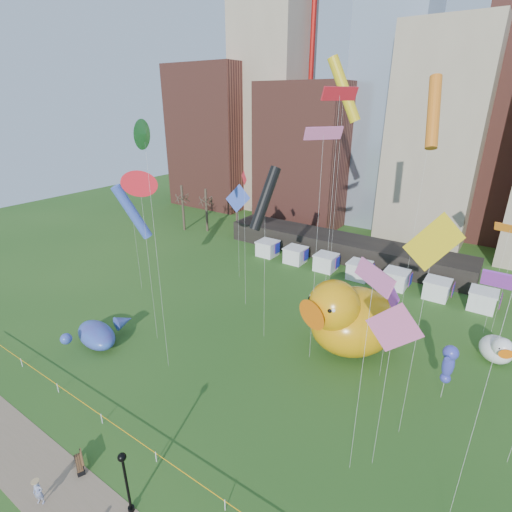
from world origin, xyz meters
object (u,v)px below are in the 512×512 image
Objects in this scene: big_duck at (350,318)px; small_duck at (497,349)px; seahorse_green at (323,310)px; woman at (38,492)px; park_bench at (80,462)px; whale_inflatable at (98,334)px; seahorse_purple at (449,362)px; lamppost at (125,476)px.

small_duck is (12.29, 6.26, -2.32)m from big_duck.
seahorse_green is 3.04× the size of woman.
park_bench is at bearing -89.59° from big_duck.
whale_inflatable is at bearing -124.44° from big_duck.
park_bench is (-9.86, -22.48, -3.25)m from big_duck.
big_duck is at bearing 172.84° from seahorse_purple.
seahorse_green is 22.37m from lamppost.
small_duck is 0.84× the size of seahorse_purple.
big_duck reaches higher than whale_inflatable.
seahorse_green is 1.12× the size of lamppost.
seahorse_purple is 30.14m from woman.
woman is at bearing -34.95° from whale_inflatable.
seahorse_green is at bearing -149.68° from big_duck.
big_duck reaches higher than woman.
whale_inflatable reaches higher than woman.
seahorse_purple is 24.83m from lamppost.
woman is at bearing -124.16° from seahorse_purple.
big_duck is at bearing 78.41° from lamppost.
woman is (-9.61, -25.35, -2.80)m from big_duck.
park_bench is at bearing -128.22° from seahorse_purple.
seahorse_green is 26.18m from woman.
whale_inflatable is at bearing -170.78° from small_duck.
whale_inflatable is 14.83m from park_bench.
small_duck is 36.29m from park_bench.
small_duck reaches higher than whale_inflatable.
woman is at bearing -60.36° from park_bench.
lamppost is (5.24, -0.07, 2.47)m from park_bench.
seahorse_green is (-14.92, -6.54, 2.44)m from small_duck.
whale_inflatable is (-33.54, -19.26, -0.26)m from small_duck.
lamppost is at bearing 2.28° from woman.
lamppost reaches higher than whale_inflatable.
big_duck reaches higher than lamppost.
small_duck is 38.45m from woman.
big_duck is at bearing 22.62° from seahorse_green.
whale_inflatable is 1.51× the size of lamppost.
seahorse_green reaches higher than small_duck.
whale_inflatable is at bearing 150.13° from lamppost.
seahorse_purple is (-3.26, -8.07, 2.28)m from small_duck.
small_duck is 38.67m from whale_inflatable.
lamppost is at bearing -18.12° from whale_inflatable.
seahorse_green is 23.58m from park_bench.
whale_inflatable is at bearing -129.27° from seahorse_green.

